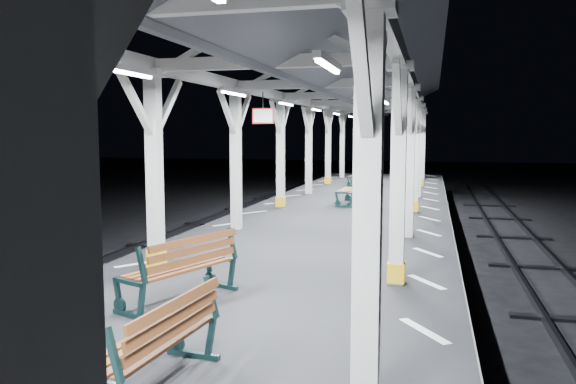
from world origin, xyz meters
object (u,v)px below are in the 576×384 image
at_px(bench_near, 158,341).
at_px(bench_far, 353,189).
at_px(bench_extra, 358,175).
at_px(bench_mid, 184,267).

height_order(bench_near, bench_far, bench_far).
xyz_separation_m(bench_far, bench_extra, (-0.69, 6.75, -0.06)).
height_order(bench_near, bench_extra, bench_near).
bearing_deg(bench_extra, bench_near, -84.32).
height_order(bench_mid, bench_extra, bench_mid).
bearing_deg(bench_mid, bench_far, 106.94).
distance_m(bench_near, bench_extra, 20.26).
bearing_deg(bench_mid, bench_near, -49.21).
bearing_deg(bench_near, bench_extra, 97.25).
bearing_deg(bench_far, bench_extra, 97.79).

